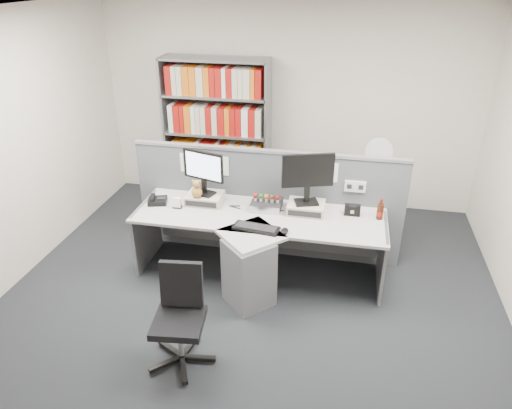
% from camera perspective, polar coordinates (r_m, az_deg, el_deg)
% --- Properties ---
extents(ground, '(5.50, 5.50, 0.00)m').
position_cam_1_polar(ground, '(4.62, -1.66, -13.88)').
color(ground, '#282B2F').
rests_on(ground, ground).
extents(room_shell, '(5.04, 5.54, 2.72)m').
position_cam_1_polar(room_shell, '(3.71, -2.03, 7.57)').
color(room_shell, silver).
rests_on(room_shell, ground).
extents(partition, '(3.00, 0.08, 1.27)m').
position_cam_1_polar(partition, '(5.28, 1.35, 0.25)').
color(partition, '#575C63').
rests_on(partition, ground).
extents(desk, '(2.60, 1.20, 0.72)m').
position_cam_1_polar(desk, '(4.82, -0.13, -5.22)').
color(desk, '#B9B8B2').
rests_on(desk, ground).
extents(monitor_riser_left, '(0.38, 0.31, 0.10)m').
position_cam_1_polar(monitor_riser_left, '(5.13, -6.22, 0.77)').
color(monitor_riser_left, beige).
rests_on(monitor_riser_left, desk).
extents(monitor_riser_right, '(0.38, 0.31, 0.10)m').
position_cam_1_polar(monitor_riser_right, '(4.93, 6.08, -0.36)').
color(monitor_riser_right, beige).
rests_on(monitor_riser_right, desk).
extents(monitor_left, '(0.47, 0.21, 0.49)m').
position_cam_1_polar(monitor_left, '(4.99, -6.40, 4.28)').
color(monitor_left, black).
rests_on(monitor_left, monitor_riser_left).
extents(monitor_right, '(0.52, 0.23, 0.54)m').
position_cam_1_polar(monitor_right, '(4.78, 6.29, 3.63)').
color(monitor_right, black).
rests_on(monitor_right, monitor_riser_right).
extents(desktop_pc, '(0.32, 0.28, 0.08)m').
position_cam_1_polar(desktop_pc, '(4.99, 1.30, 0.01)').
color(desktop_pc, black).
rests_on(desktop_pc, desk).
extents(figurines, '(0.29, 0.05, 0.09)m').
position_cam_1_polar(figurines, '(4.93, 1.28, 0.89)').
color(figurines, beige).
rests_on(figurines, desktop_pc).
extents(keyboard, '(0.47, 0.23, 0.03)m').
position_cam_1_polar(keyboard, '(4.60, 0.03, -2.86)').
color(keyboard, black).
rests_on(keyboard, desk).
extents(mouse, '(0.07, 0.12, 0.04)m').
position_cam_1_polar(mouse, '(4.54, 3.49, -3.21)').
color(mouse, black).
rests_on(mouse, desk).
extents(desk_phone, '(0.24, 0.22, 0.08)m').
position_cam_1_polar(desk_phone, '(5.20, -11.88, 0.48)').
color(desk_phone, black).
rests_on(desk_phone, desk).
extents(desk_calendar, '(0.10, 0.07, 0.12)m').
position_cam_1_polar(desk_calendar, '(5.06, -9.52, 0.12)').
color(desk_calendar, black).
rests_on(desk_calendar, desk).
extents(plush_toy, '(0.12, 0.12, 0.20)m').
position_cam_1_polar(plush_toy, '(5.01, -7.19, 1.76)').
color(plush_toy, '#A67137').
rests_on(plush_toy, monitor_riser_left).
extents(speaker, '(0.16, 0.09, 0.11)m').
position_cam_1_polar(speaker, '(4.95, 11.58, -0.65)').
color(speaker, black).
rests_on(speaker, desk).
extents(cola_bottle, '(0.07, 0.07, 0.23)m').
position_cam_1_polar(cola_bottle, '(4.91, 14.79, -0.82)').
color(cola_bottle, '#3F190A').
rests_on(cola_bottle, desk).
extents(shelving_unit, '(1.41, 0.40, 2.00)m').
position_cam_1_polar(shelving_unit, '(6.43, -4.72, 8.29)').
color(shelving_unit, gray).
rests_on(shelving_unit, ground).
extents(filing_cabinet, '(0.45, 0.61, 0.70)m').
position_cam_1_polar(filing_cabinet, '(6.03, 13.86, -0.19)').
color(filing_cabinet, gray).
rests_on(filing_cabinet, ground).
extents(desk_fan, '(0.32, 0.19, 0.54)m').
position_cam_1_polar(desk_fan, '(5.76, 14.61, 5.92)').
color(desk_fan, white).
rests_on(desk_fan, filing_cabinet).
extents(office_chair, '(0.56, 0.57, 0.86)m').
position_cam_1_polar(office_chair, '(4.04, -9.18, -12.84)').
color(office_chair, silver).
rests_on(office_chair, ground).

